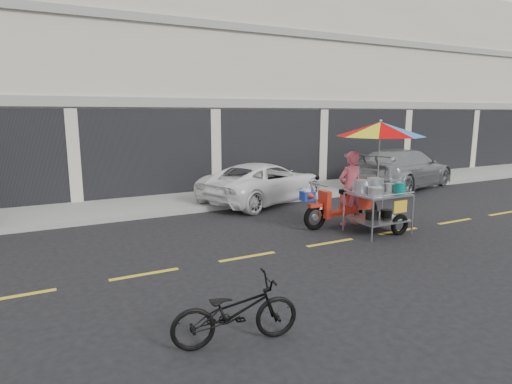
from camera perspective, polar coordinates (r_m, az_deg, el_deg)
name	(u,v)px	position (r m, az deg, el deg)	size (l,w,h in m)	color
ground	(330,243)	(9.46, 9.85, -6.69)	(90.00, 90.00, 0.00)	black
sidewalk	(228,196)	(14.07, -3.80, -0.57)	(45.00, 3.00, 0.15)	gray
shophouse_block	(238,80)	(19.66, -2.36, 14.76)	(36.00, 8.11, 10.40)	beige
centerline	(330,243)	(9.46, 9.85, -6.67)	(42.00, 0.10, 0.01)	gold
white_pickup	(264,182)	(13.44, 1.10, 1.28)	(2.05, 4.45, 1.24)	white
silver_pickup	(402,168)	(16.82, 18.91, 2.99)	(2.07, 5.09, 1.48)	#939699
near_bicycle	(235,311)	(5.35, -2.76, -15.61)	(0.55, 1.57, 0.83)	black
food_vendor_rig	(368,161)	(10.41, 14.72, 3.98)	(2.59, 2.07, 2.64)	black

